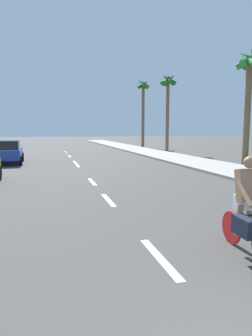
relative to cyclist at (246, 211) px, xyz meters
The scene contains 15 objects.
ground_plane 16.64m from the cyclist, 95.39° to the left, with size 160.00×160.00×0.00m, color #423F3D.
sidewalk_strip 19.65m from the cyclist, 70.84° to the left, with size 3.60×80.00×0.14m, color #9E998E.
lane_stripe_1 1.79m from the cyclist, behind, with size 0.16×1.80×0.01m, color white.
lane_stripe_2 5.20m from the cyclist, 107.72° to the left, with size 0.16×1.80×0.01m, color white.
lane_stripe_3 8.65m from the cyclist, 100.45° to the left, with size 0.16×1.80×0.01m, color white.
lane_stripe_4 14.82m from the cyclist, 96.06° to the left, with size 0.16×1.80×0.01m, color white.
lane_stripe_5 16.83m from the cyclist, 95.33° to the left, with size 0.16×1.80×0.01m, color white.
lane_stripe_6 21.82m from the cyclist, 94.11° to the left, with size 0.16×1.80×0.01m, color white.
lane_stripe_7 26.22m from the cyclist, 93.42° to the left, with size 0.16×1.80×0.01m, color white.
lane_stripe_8 27.09m from the cyclist, 93.31° to the left, with size 0.16×1.80×0.01m, color white.
cyclist is the anchor object (origin of this frame).
parked_car_blue 18.20m from the cyclist, 109.41° to the left, with size 2.07×4.28×1.57m.
palm_tree_mid 16.32m from the cyclist, 53.47° to the left, with size 1.85×1.95×7.50m.
palm_tree_far 25.98m from the cyclist, 70.52° to the left, with size 1.76×1.83×7.90m.
palm_tree_distant 34.54m from the cyclist, 75.01° to the left, with size 1.85×1.69×8.90m.
Camera 1 is at (-1.91, -1.08, 2.29)m, focal length 31.93 mm.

